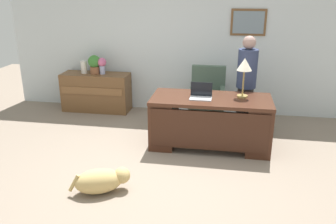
{
  "coord_description": "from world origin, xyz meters",
  "views": [
    {
      "loc": [
        0.78,
        -4.05,
        2.34
      ],
      "look_at": [
        0.04,
        0.3,
        0.75
      ],
      "focal_mm": 37.32,
      "sensor_mm": 36.0,
      "label": 1
    }
  ],
  "objects_px": {
    "credenza": "(96,92)",
    "person_standing": "(246,84)",
    "armchair": "(207,98)",
    "laptop": "(201,94)",
    "vase_with_flowers": "(102,64)",
    "potted_plant": "(94,64)",
    "desk": "(210,121)",
    "desk_lamp": "(244,67)",
    "vase_empty": "(84,67)",
    "dog_lying": "(102,180)"
  },
  "relations": [
    {
      "from": "dog_lying",
      "to": "vase_empty",
      "type": "xyz_separation_m",
      "value": [
        -1.34,
        2.84,
        0.71
      ]
    },
    {
      "from": "credenza",
      "to": "dog_lying",
      "type": "distance_m",
      "value": 3.06
    },
    {
      "from": "laptop",
      "to": "vase_with_flowers",
      "type": "bearing_deg",
      "value": 146.15
    },
    {
      "from": "person_standing",
      "to": "potted_plant",
      "type": "distance_m",
      "value": 2.91
    },
    {
      "from": "desk",
      "to": "laptop",
      "type": "relative_size",
      "value": 5.56
    },
    {
      "from": "laptop",
      "to": "dog_lying",
      "type": "bearing_deg",
      "value": -125.08
    },
    {
      "from": "armchair",
      "to": "vase_with_flowers",
      "type": "height_order",
      "value": "vase_with_flowers"
    },
    {
      "from": "desk",
      "to": "person_standing",
      "type": "distance_m",
      "value": 0.99
    },
    {
      "from": "vase_empty",
      "to": "laptop",
      "type": "bearing_deg",
      "value": -29.51
    },
    {
      "from": "desk",
      "to": "laptop",
      "type": "bearing_deg",
      "value": -175.7
    },
    {
      "from": "vase_empty",
      "to": "potted_plant",
      "type": "relative_size",
      "value": 0.66
    },
    {
      "from": "vase_empty",
      "to": "armchair",
      "type": "bearing_deg",
      "value": -8.19
    },
    {
      "from": "credenza",
      "to": "vase_with_flowers",
      "type": "relative_size",
      "value": 4.16
    },
    {
      "from": "vase_empty",
      "to": "potted_plant",
      "type": "bearing_deg",
      "value": 0.0
    },
    {
      "from": "person_standing",
      "to": "vase_empty",
      "type": "height_order",
      "value": "person_standing"
    },
    {
      "from": "vase_with_flowers",
      "to": "potted_plant",
      "type": "relative_size",
      "value": 0.88
    },
    {
      "from": "person_standing",
      "to": "laptop",
      "type": "xyz_separation_m",
      "value": [
        -0.68,
        -0.75,
        0.01
      ]
    },
    {
      "from": "potted_plant",
      "to": "vase_empty",
      "type": "bearing_deg",
      "value": 180.0
    },
    {
      "from": "armchair",
      "to": "potted_plant",
      "type": "height_order",
      "value": "potted_plant"
    },
    {
      "from": "credenza",
      "to": "person_standing",
      "type": "xyz_separation_m",
      "value": [
        2.84,
        -0.6,
        0.46
      ]
    },
    {
      "from": "vase_empty",
      "to": "potted_plant",
      "type": "height_order",
      "value": "potted_plant"
    },
    {
      "from": "vase_with_flowers",
      "to": "credenza",
      "type": "bearing_deg",
      "value": -179.46
    },
    {
      "from": "credenza",
      "to": "potted_plant",
      "type": "distance_m",
      "value": 0.57
    },
    {
      "from": "person_standing",
      "to": "dog_lying",
      "type": "height_order",
      "value": "person_standing"
    },
    {
      "from": "armchair",
      "to": "credenza",
      "type": "bearing_deg",
      "value": 171.04
    },
    {
      "from": "person_standing",
      "to": "vase_empty",
      "type": "distance_m",
      "value": 3.12
    },
    {
      "from": "desk",
      "to": "vase_empty",
      "type": "bearing_deg",
      "value": 152.18
    },
    {
      "from": "laptop",
      "to": "desk_lamp",
      "type": "bearing_deg",
      "value": 14.95
    },
    {
      "from": "credenza",
      "to": "potted_plant",
      "type": "relative_size",
      "value": 3.65
    },
    {
      "from": "vase_with_flowers",
      "to": "dog_lying",
      "type": "bearing_deg",
      "value": -71.26
    },
    {
      "from": "desk",
      "to": "desk_lamp",
      "type": "relative_size",
      "value": 3.05
    },
    {
      "from": "credenza",
      "to": "dog_lying",
      "type": "height_order",
      "value": "credenza"
    },
    {
      "from": "credenza",
      "to": "vase_with_flowers",
      "type": "bearing_deg",
      "value": 0.54
    },
    {
      "from": "armchair",
      "to": "person_standing",
      "type": "distance_m",
      "value": 0.78
    },
    {
      "from": "desk",
      "to": "laptop",
      "type": "height_order",
      "value": "laptop"
    },
    {
      "from": "vase_empty",
      "to": "vase_with_flowers",
      "type": "bearing_deg",
      "value": 0.0
    },
    {
      "from": "laptop",
      "to": "potted_plant",
      "type": "bearing_deg",
      "value": 148.05
    },
    {
      "from": "person_standing",
      "to": "vase_empty",
      "type": "bearing_deg",
      "value": 168.89
    },
    {
      "from": "armchair",
      "to": "laptop",
      "type": "xyz_separation_m",
      "value": [
        -0.04,
        -1.0,
        0.37
      ]
    },
    {
      "from": "desk",
      "to": "desk_lamp",
      "type": "height_order",
      "value": "desk_lamp"
    },
    {
      "from": "credenza",
      "to": "desk_lamp",
      "type": "height_order",
      "value": "desk_lamp"
    },
    {
      "from": "potted_plant",
      "to": "desk_lamp",
      "type": "bearing_deg",
      "value": -23.2
    },
    {
      "from": "armchair",
      "to": "potted_plant",
      "type": "xyz_separation_m",
      "value": [
        -2.21,
        0.35,
        0.48
      ]
    },
    {
      "from": "credenza",
      "to": "desk",
      "type": "bearing_deg",
      "value": -30.01
    },
    {
      "from": "desk",
      "to": "laptop",
      "type": "distance_m",
      "value": 0.44
    },
    {
      "from": "vase_with_flowers",
      "to": "potted_plant",
      "type": "bearing_deg",
      "value": 180.0
    },
    {
      "from": "credenza",
      "to": "person_standing",
      "type": "distance_m",
      "value": 2.94
    },
    {
      "from": "dog_lying",
      "to": "potted_plant",
      "type": "distance_m",
      "value": 3.15
    },
    {
      "from": "credenza",
      "to": "person_standing",
      "type": "height_order",
      "value": "person_standing"
    },
    {
      "from": "person_standing",
      "to": "dog_lying",
      "type": "bearing_deg",
      "value": -127.72
    }
  ]
}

